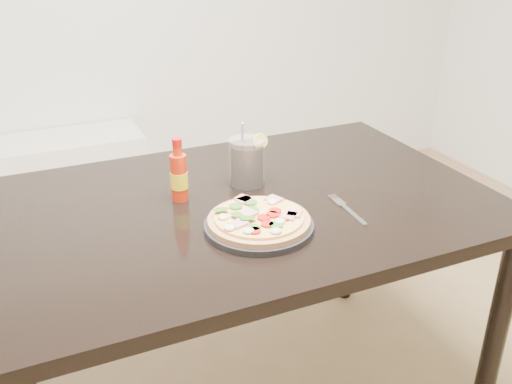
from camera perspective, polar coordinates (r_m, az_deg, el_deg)
name	(u,v)px	position (r m, az deg, el deg)	size (l,w,h in m)	color
dining_table	(239,228)	(1.61, -1.75, -3.59)	(1.40, 0.90, 0.75)	black
plate	(259,226)	(1.43, 0.29, -3.42)	(0.27, 0.27, 0.02)	black
pizza	(259,219)	(1.42, 0.27, -2.72)	(0.26, 0.26, 0.03)	tan
hot_sauce_bottle	(179,176)	(1.56, -7.71, 1.59)	(0.05, 0.05, 0.18)	red
cola_cup	(247,163)	(1.65, -0.91, 2.94)	(0.11, 0.10, 0.19)	black
fork	(346,208)	(1.54, 9.02, -1.63)	(0.03, 0.19, 0.00)	silver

